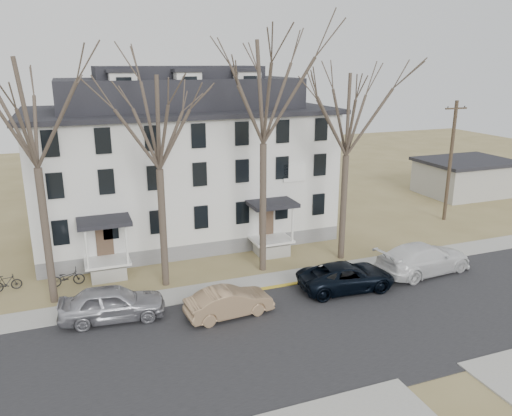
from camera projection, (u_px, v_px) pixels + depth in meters
name	position (u px, v px, depth m)	size (l,w,h in m)	color
ground	(324.00, 357.00, 21.66)	(120.00, 120.00, 0.00)	olive
main_road	(304.00, 334.00, 23.45)	(120.00, 10.00, 0.04)	#27272A
far_sidewalk	(258.00, 284.00, 28.83)	(120.00, 2.00, 0.08)	#A09F97
yellow_curb	(342.00, 277.00, 29.73)	(14.00, 0.25, 0.06)	gold
boarding_house	(182.00, 163.00, 35.56)	(20.80, 12.36, 12.05)	slate
distant_building	(465.00, 177.00, 47.98)	(8.50, 6.50, 3.35)	#A09F97
tree_far_left	(30.00, 105.00, 23.77)	(8.40, 8.40, 13.72)	#473B31
tree_mid_left	(157.00, 116.00, 26.03)	(7.80, 7.80, 12.74)	#473B31
tree_center	(263.00, 85.00, 27.65)	(9.00, 9.00, 14.70)	#473B31
tree_mid_right	(348.00, 109.00, 29.95)	(7.80, 7.80, 12.74)	#473B31
utility_pole_far	(450.00, 160.00, 39.13)	(2.00, 0.28, 9.50)	#3D3023
car_silver	(112.00, 304.00, 24.57)	(2.05, 5.10, 1.74)	#9C9CA4
car_tan	(229.00, 303.00, 24.96)	(1.54, 4.42, 1.46)	#9D7C5A
car_navy	(346.00, 277.00, 27.87)	(2.51, 5.45, 1.51)	black
car_white	(424.00, 259.00, 30.05)	(2.54, 6.25, 1.81)	white
bicycle_left	(67.00, 278.00, 28.37)	(0.66, 1.90, 1.00)	black
bicycle_right	(7.00, 284.00, 27.73)	(0.44, 1.55, 0.93)	black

